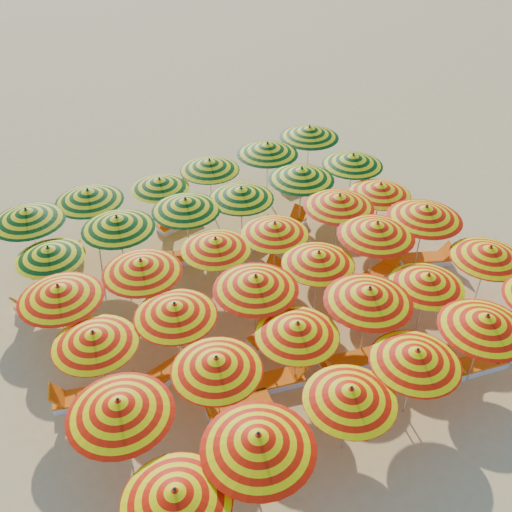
# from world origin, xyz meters

# --- Properties ---
(ground) EXTENTS (120.00, 120.00, 0.00)m
(ground) POSITION_xyz_m (0.00, 0.00, 0.00)
(ground) COLOR #E5B365
(ground) RESTS_ON ground
(umbrella_0) EXTENTS (2.76, 2.76, 2.33)m
(umbrella_0) POSITION_xyz_m (-5.43, -5.78, 2.05)
(umbrella_0) COLOR silver
(umbrella_0) RESTS_ON ground
(umbrella_1) EXTENTS (2.86, 2.86, 2.57)m
(umbrella_1) POSITION_xyz_m (-3.54, -5.66, 2.27)
(umbrella_1) COLOR silver
(umbrella_1) RESTS_ON ground
(umbrella_2) EXTENTS (2.58, 2.58, 2.31)m
(umbrella_2) POSITION_xyz_m (-1.04, -5.51, 2.03)
(umbrella_2) COLOR silver
(umbrella_2) RESTS_ON ground
(umbrella_3) EXTENTS (2.77, 2.77, 2.37)m
(umbrella_3) POSITION_xyz_m (0.99, -5.43, 2.09)
(umbrella_3) COLOR silver
(umbrella_3) RESTS_ON ground
(umbrella_4) EXTENTS (2.49, 2.49, 2.48)m
(umbrella_4) POSITION_xyz_m (3.24, -5.51, 2.19)
(umbrella_4) COLOR silver
(umbrella_4) RESTS_ON ground
(umbrella_6) EXTENTS (2.72, 2.72, 2.53)m
(umbrella_6) POSITION_xyz_m (-5.68, -3.39, 2.22)
(umbrella_6) COLOR silver
(umbrella_6) RESTS_ON ground
(umbrella_7) EXTENTS (2.86, 2.86, 2.36)m
(umbrella_7) POSITION_xyz_m (-3.25, -3.22, 2.08)
(umbrella_7) COLOR silver
(umbrella_7) RESTS_ON ground
(umbrella_8) EXTENTS (2.21, 2.21, 2.33)m
(umbrella_8) POSITION_xyz_m (-0.94, -3.19, 2.05)
(umbrella_8) COLOR silver
(umbrella_8) RESTS_ON ground
(umbrella_9) EXTENTS (2.79, 2.79, 2.56)m
(umbrella_9) POSITION_xyz_m (1.30, -3.25, 2.25)
(umbrella_9) COLOR silver
(umbrella_9) RESTS_ON ground
(umbrella_10) EXTENTS (2.21, 2.21, 2.27)m
(umbrella_10) POSITION_xyz_m (3.34, -3.37, 2.00)
(umbrella_10) COLOR silver
(umbrella_10) RESTS_ON ground
(umbrella_11) EXTENTS (2.69, 2.69, 2.38)m
(umbrella_11) POSITION_xyz_m (5.74, -3.42, 2.09)
(umbrella_11) COLOR silver
(umbrella_11) RESTS_ON ground
(umbrella_12) EXTENTS (2.64, 2.64, 2.32)m
(umbrella_12) POSITION_xyz_m (-5.49, -0.91, 2.05)
(umbrella_12) COLOR silver
(umbrella_12) RESTS_ON ground
(umbrella_13) EXTENTS (2.47, 2.47, 2.38)m
(umbrella_13) POSITION_xyz_m (-3.34, -1.02, 2.09)
(umbrella_13) COLOR silver
(umbrella_13) RESTS_ON ground
(umbrella_14) EXTENTS (2.66, 2.66, 2.54)m
(umbrella_14) POSITION_xyz_m (-1.04, -1.26, 2.24)
(umbrella_14) COLOR silver
(umbrella_14) RESTS_ON ground
(umbrella_15) EXTENTS (2.29, 2.29, 2.34)m
(umbrella_15) POSITION_xyz_m (1.24, -1.03, 2.06)
(umbrella_15) COLOR silver
(umbrella_15) RESTS_ON ground
(umbrella_16) EXTENTS (2.87, 2.87, 2.58)m
(umbrella_16) POSITION_xyz_m (3.47, -0.96, 2.27)
(umbrella_16) COLOR silver
(umbrella_16) RESTS_ON ground
(umbrella_17) EXTENTS (2.52, 2.52, 2.59)m
(umbrella_17) POSITION_xyz_m (5.43, -1.03, 2.28)
(umbrella_17) COLOR silver
(umbrella_17) RESTS_ON ground
(umbrella_18) EXTENTS (3.06, 3.06, 2.48)m
(umbrella_18) POSITION_xyz_m (-5.78, 1.11, 2.18)
(umbrella_18) COLOR silver
(umbrella_18) RESTS_ON ground
(umbrella_19) EXTENTS (2.44, 2.44, 2.47)m
(umbrella_19) POSITION_xyz_m (-3.45, 1.08, 2.17)
(umbrella_19) COLOR silver
(umbrella_19) RESTS_ON ground
(umbrella_20) EXTENTS (2.21, 2.21, 2.31)m
(umbrella_20) POSITION_xyz_m (-1.04, 1.16, 2.03)
(umbrella_20) COLOR silver
(umbrella_20) RESTS_ON ground
(umbrella_21) EXTENTS (2.50, 2.50, 2.32)m
(umbrella_21) POSITION_xyz_m (0.94, 0.94, 2.04)
(umbrella_21) COLOR silver
(umbrella_21) RESTS_ON ground
(umbrella_22) EXTENTS (2.74, 2.74, 2.54)m
(umbrella_22) POSITION_xyz_m (3.51, 1.01, 2.23)
(umbrella_22) COLOR silver
(umbrella_22) RESTS_ON ground
(umbrella_23) EXTENTS (2.86, 2.86, 2.34)m
(umbrella_23) POSITION_xyz_m (5.41, 1.13, 2.06)
(umbrella_23) COLOR silver
(umbrella_23) RESTS_ON ground
(umbrella_24) EXTENTS (2.56, 2.56, 2.22)m
(umbrella_24) POSITION_xyz_m (-5.54, 3.38, 1.95)
(umbrella_24) COLOR silver
(umbrella_24) RESTS_ON ground
(umbrella_25) EXTENTS (2.94, 2.94, 2.49)m
(umbrella_25) POSITION_xyz_m (-3.30, 3.54, 2.19)
(umbrella_25) COLOR silver
(umbrella_25) RESTS_ON ground
(umbrella_26) EXTENTS (2.88, 2.88, 2.46)m
(umbrella_26) POSITION_xyz_m (-0.97, 3.48, 2.16)
(umbrella_26) COLOR silver
(umbrella_26) RESTS_ON ground
(umbrella_27) EXTENTS (2.76, 2.76, 2.42)m
(umbrella_27) POSITION_xyz_m (1.01, 3.24, 2.13)
(umbrella_27) COLOR silver
(umbrella_27) RESTS_ON ground
(umbrella_28) EXTENTS (2.76, 2.76, 2.54)m
(umbrella_28) POSITION_xyz_m (3.45, 3.17, 2.24)
(umbrella_28) COLOR silver
(umbrella_28) RESTS_ON ground
(umbrella_29) EXTENTS (2.61, 2.61, 2.46)m
(umbrella_29) POSITION_xyz_m (5.80, 3.20, 2.16)
(umbrella_29) COLOR silver
(umbrella_29) RESTS_ON ground
(umbrella_30) EXTENTS (2.45, 2.45, 2.51)m
(umbrella_30) POSITION_xyz_m (-5.67, 5.40, 2.21)
(umbrella_30) COLOR silver
(umbrella_30) RESTS_ON ground
(umbrella_31) EXTENTS (2.71, 2.71, 2.47)m
(umbrella_31) POSITION_xyz_m (-3.59, 5.66, 2.18)
(umbrella_31) COLOR silver
(umbrella_31) RESTS_ON ground
(umbrella_32) EXTENTS (2.49, 2.49, 2.22)m
(umbrella_32) POSITION_xyz_m (-1.05, 5.56, 1.96)
(umbrella_32) COLOR silver
(umbrella_32) RESTS_ON ground
(umbrella_33) EXTENTS (2.74, 2.74, 2.38)m
(umbrella_33) POSITION_xyz_m (1.01, 5.68, 2.09)
(umbrella_33) COLOR silver
(umbrella_33) RESTS_ON ground
(umbrella_34) EXTENTS (2.82, 2.82, 2.55)m
(umbrella_34) POSITION_xyz_m (3.42, 5.48, 2.24)
(umbrella_34) COLOR silver
(umbrella_34) RESTS_ON ground
(umbrella_35) EXTENTS (3.11, 3.11, 2.59)m
(umbrella_35) POSITION_xyz_m (5.63, 5.84, 2.28)
(umbrella_35) COLOR silver
(umbrella_35) RESTS_ON ground
(lounger_1) EXTENTS (1.82, 0.93, 0.69)m
(lounger_1) POSITION_xyz_m (3.74, -5.32, 0.15)
(lounger_1) COLOR white
(lounger_1) RESTS_ON ground
(lounger_3) EXTENTS (1.80, 0.84, 0.69)m
(lounger_3) POSITION_xyz_m (-2.75, -3.27, 0.15)
(lounger_3) COLOR white
(lounger_3) RESTS_ON ground
(lounger_4) EXTENTS (1.82, 0.98, 0.69)m
(lounger_4) POSITION_xyz_m (-1.44, -2.97, 0.15)
(lounger_4) COLOR white
(lounger_4) RESTS_ON ground
(lounger_5) EXTENTS (1.82, 0.95, 0.69)m
(lounger_5) POSITION_xyz_m (0.70, -3.44, 0.15)
(lounger_5) COLOR white
(lounger_5) RESTS_ON ground
(lounger_6) EXTENTS (1.83, 1.05, 0.69)m
(lounger_6) POSITION_xyz_m (-6.08, -0.94, 0.15)
(lounger_6) COLOR white
(lounger_6) RESTS_ON ground
(lounger_7) EXTENTS (1.82, 0.94, 0.69)m
(lounger_7) POSITION_xyz_m (-3.94, -1.25, 0.15)
(lounger_7) COLOR white
(lounger_7) RESTS_ON ground
(lounger_8) EXTENTS (1.77, 0.70, 0.69)m
(lounger_8) POSITION_xyz_m (-0.44, -1.46, 0.15)
(lounger_8) COLOR white
(lounger_8) RESTS_ON ground
(lounger_9) EXTENTS (1.81, 0.90, 0.69)m
(lounger_9) POSITION_xyz_m (4.07, -0.78, 0.15)
(lounger_9) COLOR white
(lounger_9) RESTS_ON ground
(lounger_10) EXTENTS (1.82, 1.25, 0.69)m
(lounger_10) POSITION_xyz_m (6.02, -1.00, 0.15)
(lounger_10) COLOR white
(lounger_10) RESTS_ON ground
(lounger_11) EXTENTS (1.83, 1.09, 0.69)m
(lounger_11) POSITION_xyz_m (0.44, 0.91, 0.15)
(lounger_11) COLOR white
(lounger_11) RESTS_ON ground
(lounger_12) EXTENTS (1.82, 1.19, 0.69)m
(lounger_12) POSITION_xyz_m (-6.13, 3.58, 0.15)
(lounger_12) COLOR white
(lounger_12) RESTS_ON ground
(lounger_13) EXTENTS (1.82, 1.25, 0.69)m
(lounger_13) POSITION_xyz_m (-1.48, 3.44, 0.15)
(lounger_13) COLOR white
(lounger_13) RESTS_ON ground
(lounger_14) EXTENTS (1.83, 1.09, 0.69)m
(lounger_14) POSITION_xyz_m (1.60, 3.04, 0.15)
(lounger_14) COLOR white
(lounger_14) RESTS_ON ground
(lounger_15) EXTENTS (1.82, 1.17, 0.69)m
(lounger_15) POSITION_xyz_m (2.95, 3.12, 0.15)
(lounger_15) COLOR white
(lounger_15) RESTS_ON ground
(lounger_16) EXTENTS (1.83, 1.14, 0.69)m
(lounger_16) POSITION_xyz_m (-5.08, 5.48, 0.15)
(lounger_16) COLOR white
(lounger_16) RESTS_ON ground
(lounger_17) EXTENTS (1.80, 0.85, 0.69)m
(lounger_17) POSITION_xyz_m (-0.55, 5.47, 0.15)
(lounger_17) COLOR white
(lounger_17) RESTS_ON ground
(lounger_18) EXTENTS (1.76, 0.69, 0.69)m
(lounger_18) POSITION_xyz_m (5.12, 5.66, 0.15)
(lounger_18) COLOR white
(lounger_18) RESTS_ON ground
(beachgoer_a) EXTENTS (0.63, 0.47, 1.56)m
(beachgoer_a) POSITION_xyz_m (2.37, 1.40, 0.78)
(beachgoer_a) COLOR tan
(beachgoer_a) RESTS_ON ground
(beachgoer_b) EXTENTS (0.83, 0.76, 1.37)m
(beachgoer_b) POSITION_xyz_m (-0.52, 1.19, 0.69)
(beachgoer_b) COLOR tan
(beachgoer_b) RESTS_ON ground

